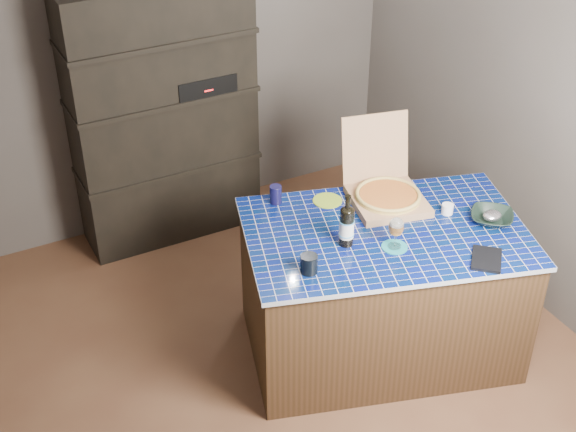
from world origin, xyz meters
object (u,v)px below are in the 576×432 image
dvd_case (487,259)px  mead_bottle (347,225)px  pizza_box (386,193)px  wine_glass (396,227)px  bowl (492,217)px  kitchen_island (381,290)px

dvd_case → mead_bottle: bearing=-177.2°
mead_bottle → dvd_case: mead_bottle is taller
pizza_box → wine_glass: (-0.20, -0.39, 0.07)m
bowl → wine_glass: bearing=175.8°
bowl → pizza_box: bearing=132.5°
kitchen_island → wine_glass: 0.56m
kitchen_island → pizza_box: 0.55m
pizza_box → wine_glass: size_ratio=3.11×
dvd_case → bowl: 0.37m
dvd_case → bowl: bearing=88.6°
mead_bottle → pizza_box: bearing=31.0°
kitchen_island → mead_bottle: bearing=-161.7°
pizza_box → dvd_case: 0.72m
pizza_box → wine_glass: 0.45m
kitchen_island → pizza_box: bearing=73.8°
pizza_box → dvd_case: (0.15, -0.70, -0.05)m
wine_glass → bowl: (0.60, -0.04, -0.10)m
mead_bottle → wine_glass: (0.21, -0.14, 0.01)m
mead_bottle → wine_glass: 0.25m
pizza_box → wine_glass: pizza_box is taller
kitchen_island → bowl: bearing=-2.5°
wine_glass → kitchen_island: bearing=72.8°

